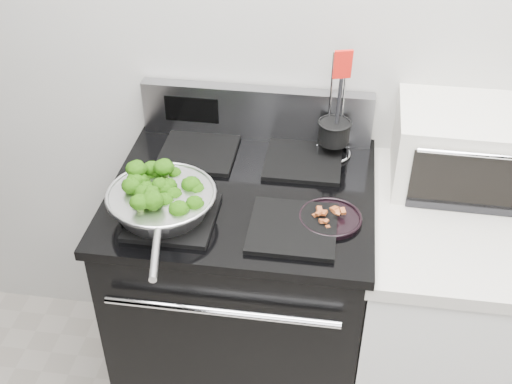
% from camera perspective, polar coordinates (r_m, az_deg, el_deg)
% --- Properties ---
extents(back_wall, '(4.00, 0.02, 2.70)m').
position_cam_1_polar(back_wall, '(2.01, 8.98, 14.56)').
color(back_wall, beige).
rests_on(back_wall, ground).
extents(gas_range, '(0.79, 0.69, 1.13)m').
position_cam_1_polar(gas_range, '(2.23, -1.08, -9.28)').
color(gas_range, black).
rests_on(gas_range, floor).
extents(counter, '(0.62, 0.68, 0.92)m').
position_cam_1_polar(counter, '(2.27, 16.58, -11.23)').
color(counter, white).
rests_on(counter, floor).
extents(skillet, '(0.31, 0.49, 0.07)m').
position_cam_1_polar(skillet, '(1.81, -8.37, -0.83)').
color(skillet, silver).
rests_on(skillet, gas_range).
extents(broccoli_pile, '(0.24, 0.24, 0.08)m').
position_cam_1_polar(broccoli_pile, '(1.80, -8.41, -0.32)').
color(broccoli_pile, black).
rests_on(broccoli_pile, skillet).
extents(bacon_plate, '(0.18, 0.18, 0.04)m').
position_cam_1_polar(bacon_plate, '(1.81, 6.63, -2.06)').
color(bacon_plate, black).
rests_on(bacon_plate, gas_range).
extents(utensil_holder, '(0.12, 0.12, 0.37)m').
position_cam_1_polar(utensil_holder, '(2.06, 6.92, 4.85)').
color(utensil_holder, silver).
rests_on(utensil_holder, gas_range).
extents(toaster_oven, '(0.43, 0.33, 0.24)m').
position_cam_1_polar(toaster_oven, '(2.04, 18.19, 3.73)').
color(toaster_oven, silver).
rests_on(toaster_oven, counter).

